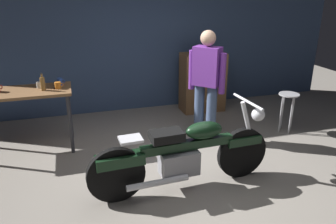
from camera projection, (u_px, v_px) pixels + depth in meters
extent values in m
plane|color=gray|center=(187.00, 181.00, 4.02)|extent=(12.00, 12.00, 0.00)
cube|color=#384C70|center=(136.00, 27.00, 5.98)|extent=(8.00, 0.12, 3.10)
cube|color=brown|center=(22.00, 92.00, 4.48)|extent=(1.30, 0.64, 0.04)
cylinder|color=#2D2D33|center=(70.00, 125.00, 4.56)|extent=(0.05, 0.05, 0.86)
cylinder|color=#2D2D33|center=(70.00, 112.00, 5.03)|extent=(0.05, 0.05, 0.86)
cylinder|color=black|center=(242.00, 153.00, 4.01)|extent=(0.64, 0.10, 0.64)
cylinder|color=black|center=(116.00, 175.00, 3.53)|extent=(0.64, 0.10, 0.64)
cube|color=black|center=(243.00, 140.00, 3.95)|extent=(0.45, 0.16, 0.10)
cube|color=black|center=(120.00, 160.00, 3.49)|extent=(0.53, 0.20, 0.12)
cube|color=gray|center=(179.00, 162.00, 3.75)|extent=(0.45, 0.26, 0.28)
cube|color=black|center=(187.00, 145.00, 3.71)|extent=(1.10, 0.15, 0.10)
ellipsoid|color=black|center=(204.00, 130.00, 3.72)|extent=(0.45, 0.24, 0.20)
cube|color=black|center=(167.00, 136.00, 3.58)|extent=(0.37, 0.26, 0.10)
cube|color=silver|center=(131.00, 139.00, 3.45)|extent=(0.25, 0.21, 0.03)
cylinder|color=silver|center=(248.00, 127.00, 3.92)|extent=(0.27, 0.06, 0.68)
cylinder|color=silver|center=(248.00, 102.00, 3.79)|extent=(0.06, 0.60, 0.03)
sphere|color=silver|center=(258.00, 115.00, 3.90)|extent=(0.16, 0.16, 0.16)
cylinder|color=silver|center=(158.00, 183.00, 3.58)|extent=(0.70, 0.10, 0.07)
cylinder|color=#435578|center=(211.00, 114.00, 4.91)|extent=(0.15, 0.15, 0.88)
cylinder|color=#435578|center=(199.00, 112.00, 5.00)|extent=(0.15, 0.15, 0.88)
cube|color=#72339E|center=(207.00, 66.00, 4.70)|extent=(0.42, 0.43, 0.56)
cylinder|color=#72339E|center=(222.00, 74.00, 4.62)|extent=(0.09, 0.09, 0.58)
cylinder|color=#72339E|center=(192.00, 70.00, 4.84)|extent=(0.09, 0.09, 0.58)
sphere|color=tan|center=(208.00, 38.00, 4.56)|extent=(0.22, 0.22, 0.22)
cylinder|color=#B2B2B7|center=(289.00, 94.00, 5.21)|extent=(0.32, 0.32, 0.02)
cylinder|color=#B2B2B7|center=(292.00, 113.00, 5.35)|extent=(0.02, 0.02, 0.62)
cylinder|color=#B2B2B7|center=(283.00, 111.00, 5.42)|extent=(0.02, 0.02, 0.62)
cylinder|color=#B2B2B7|center=(281.00, 114.00, 5.29)|extent=(0.02, 0.02, 0.62)
cylinder|color=#B2B2B7|center=(291.00, 116.00, 5.22)|extent=(0.02, 0.02, 0.62)
cube|color=brown|center=(202.00, 82.00, 6.19)|extent=(0.80, 0.44, 1.10)
sphere|color=tan|center=(208.00, 69.00, 5.88)|extent=(0.04, 0.04, 0.04)
sphere|color=tan|center=(207.00, 85.00, 5.98)|extent=(0.04, 0.04, 0.04)
sphere|color=tan|center=(207.00, 101.00, 6.09)|extent=(0.04, 0.04, 0.04)
cylinder|color=white|center=(39.00, 85.00, 4.59)|extent=(0.08, 0.08, 0.09)
torus|color=white|center=(43.00, 84.00, 4.60)|extent=(0.05, 0.01, 0.05)
torus|color=red|center=(0.00, 87.00, 4.41)|extent=(0.06, 0.01, 0.06)
cylinder|color=#2D51AD|center=(60.00, 82.00, 4.68)|extent=(0.07, 0.07, 0.11)
torus|color=#2D51AD|center=(63.00, 81.00, 4.69)|extent=(0.06, 0.01, 0.06)
cylinder|color=orange|center=(58.00, 85.00, 4.55)|extent=(0.08, 0.08, 0.09)
torus|color=orange|center=(61.00, 85.00, 4.56)|extent=(0.05, 0.01, 0.05)
cylinder|color=olive|center=(43.00, 84.00, 4.45)|extent=(0.06, 0.06, 0.18)
cylinder|color=olive|center=(42.00, 76.00, 4.41)|extent=(0.03, 0.03, 0.05)
cylinder|color=black|center=(41.00, 74.00, 4.40)|extent=(0.03, 0.03, 0.01)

